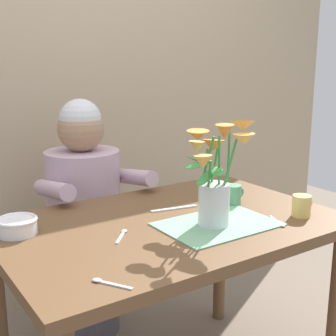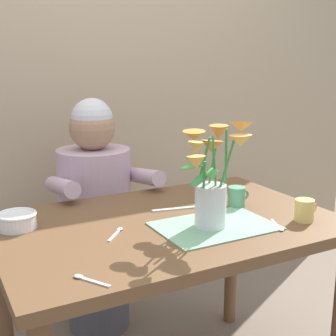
{
  "view_description": "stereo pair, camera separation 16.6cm",
  "coord_description": "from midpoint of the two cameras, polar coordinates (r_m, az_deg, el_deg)",
  "views": [
    {
      "loc": [
        -0.88,
        -1.29,
        1.3
      ],
      "look_at": [
        0.03,
        0.05,
        0.92
      ],
      "focal_mm": 49.15,
      "sensor_mm": 36.0,
      "label": 1
    },
    {
      "loc": [
        -0.73,
        -1.38,
        1.3
      ],
      "look_at": [
        0.03,
        0.05,
        0.92
      ],
      "focal_mm": 49.15,
      "sensor_mm": 36.0,
      "label": 2
    }
  ],
  "objects": [
    {
      "name": "wood_panel_backdrop",
      "position": [
        2.52,
        -9.66,
        11.91
      ],
      "size": [
        4.0,
        0.1,
        2.5
      ],
      "primitive_type": "cube",
      "color": "tan",
      "rests_on": "ground_plane"
    },
    {
      "name": "dining_table",
      "position": [
        1.69,
        2.8,
        -9.65
      ],
      "size": [
        1.2,
        0.8,
        0.74
      ],
      "color": "brown",
      "rests_on": "ground_plane"
    },
    {
      "name": "seated_person",
      "position": [
        2.22,
        -6.81,
        -6.31
      ],
      "size": [
        0.45,
        0.47,
        1.14
      ],
      "rotation": [
        0.0,
        0.0,
        -0.01
      ],
      "color": "#4C4C56",
      "rests_on": "ground_plane"
    },
    {
      "name": "striped_placemat",
      "position": [
        1.61,
        8.79,
        -7.17
      ],
      "size": [
        0.4,
        0.28,
        0.0
      ],
      "primitive_type": "cube",
      "color": "#7AB289",
      "rests_on": "dining_table"
    },
    {
      "name": "flower_vase",
      "position": [
        1.55,
        8.59,
        -1.28
      ],
      "size": [
        0.28,
        0.26,
        0.37
      ],
      "color": "silver",
      "rests_on": "dining_table"
    },
    {
      "name": "ceramic_bowl",
      "position": [
        1.63,
        -15.49,
        -6.29
      ],
      "size": [
        0.14,
        0.14,
        0.06
      ],
      "color": "white",
      "rests_on": "dining_table"
    },
    {
      "name": "dinner_knife",
      "position": [
        1.78,
        3.66,
        -5.11
      ],
      "size": [
        0.19,
        0.05,
        0.0
      ],
      "primitive_type": "cube",
      "rotation": [
        0.0,
        0.0,
        -0.19
      ],
      "color": "silver",
      "rests_on": "dining_table"
    },
    {
      "name": "coffee_cup",
      "position": [
        1.83,
        11.13,
        -3.56
      ],
      "size": [
        0.09,
        0.07,
        0.08
      ],
      "color": "#569970",
      "rests_on": "dining_table"
    },
    {
      "name": "tea_cup",
      "position": [
        1.73,
        19.27,
        -5.01
      ],
      "size": [
        0.09,
        0.07,
        0.08
      ],
      "color": "#E5C666",
      "rests_on": "dining_table"
    },
    {
      "name": "spoon_0",
      "position": [
        1.65,
        16.39,
        -7.09
      ],
      "size": [
        0.06,
        0.12,
        0.01
      ],
      "color": "silver",
      "rests_on": "dining_table"
    },
    {
      "name": "spoon_1",
      "position": [
        1.54,
        -3.25,
        -8.01
      ],
      "size": [
        0.09,
        0.1,
        0.01
      ],
      "color": "silver",
      "rests_on": "dining_table"
    },
    {
      "name": "spoon_2",
      "position": [
        1.24,
        -6.28,
        -13.6
      ],
      "size": [
        0.08,
        0.11,
        0.01
      ],
      "color": "silver",
      "rests_on": "dining_table"
    }
  ]
}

